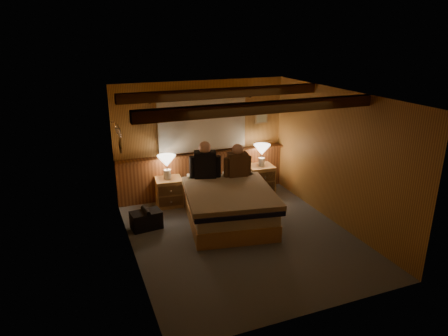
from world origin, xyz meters
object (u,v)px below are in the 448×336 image
bed (228,204)px  nightstand_right (260,179)px  person_left (205,163)px  duffel_bag (146,220)px  nightstand_left (169,192)px  lamp_right (262,151)px  person_right (237,163)px  lamp_left (167,162)px

bed → nightstand_right: size_ratio=3.66×
nightstand_right → person_left: bearing=-159.1°
bed → duffel_bag: (-1.44, 0.29, -0.18)m
bed → duffel_bag: bed is taller
nightstand_left → nightstand_right: 2.02m
lamp_right → nightstand_left: bearing=179.4°
person_right → duffel_bag: (-1.85, -0.26, -0.76)m
nightstand_right → lamp_left: 2.12m
nightstand_left → person_right: (1.23, -0.58, 0.64)m
bed → person_right: (0.41, 0.55, 0.58)m
lamp_left → lamp_right: bearing=-1.1°
lamp_left → lamp_right: (2.05, -0.04, 0.02)m
person_left → lamp_right: bearing=32.3°
lamp_left → nightstand_left: bearing=-51.6°
nightstand_right → person_right: bearing=-139.9°
lamp_left → duffel_bag: 1.28m
nightstand_left → lamp_right: bearing=5.0°
nightstand_left → duffel_bag: 1.05m
bed → lamp_right: 1.74m
nightstand_left → nightstand_right: bearing=5.2°
nightstand_left → person_left: bearing=-28.9°
lamp_right → duffel_bag: bearing=-162.9°
bed → nightstand_right: (1.20, 1.12, -0.05)m
nightstand_right → person_left: (-1.40, -0.41, 0.66)m
lamp_right → lamp_left: bearing=178.9°
person_left → bed: bearing=-58.3°
bed → person_left: bearing=115.5°
bed → lamp_right: size_ratio=4.62×
lamp_right → person_right: size_ratio=0.70×
nightstand_left → person_right: bearing=-19.8°
bed → person_right: person_right is taller
lamp_left → person_left: person_left is taller
lamp_left → bed: bearing=-54.0°
nightstand_right → lamp_left: lamp_left is taller
person_left → duffel_bag: (-1.25, -0.41, -0.78)m
nightstand_right → person_left: person_left is taller
bed → lamp_left: (-0.83, 1.15, 0.55)m
person_left → duffel_bag: person_left is taller
person_left → person_right: person_left is taller
lamp_right → person_right: (-0.80, -0.56, 0.00)m
person_left → person_right: bearing=1.8°
lamp_left → person_left: (0.64, -0.45, 0.06)m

